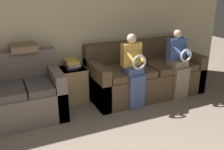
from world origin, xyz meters
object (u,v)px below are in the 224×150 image
object	(u,v)px
couch_main	(144,76)
child_left_seated	(134,69)
couch_side	(12,97)
child_right_seated	(179,62)
throw_pillow	(24,47)
side_shelf	(73,84)
book_stack	(72,64)

from	to	relation	value
couch_main	child_left_seated	world-z (taller)	child_left_seated
couch_main	couch_side	distance (m)	2.35
child_left_seated	child_right_seated	distance (m)	0.92
child_right_seated	child_left_seated	bearing A→B (deg)	-179.98
couch_side	child_left_seated	world-z (taller)	child_left_seated
couch_side	child_left_seated	size ratio (longest dim) A/B	1.22
couch_side	throw_pillow	xyz separation A→B (m)	(0.28, 0.29, 0.69)
child_left_seated	couch_main	bearing A→B (deg)	41.44
child_left_seated	side_shelf	world-z (taller)	child_left_seated
couch_side	throw_pillow	distance (m)	0.80
child_left_seated	throw_pillow	world-z (taller)	child_left_seated
couch_main	child_right_seated	world-z (taller)	child_right_seated
child_left_seated	child_right_seated	xyz separation A→B (m)	(0.92, 0.00, -0.00)
child_left_seated	throw_pillow	bearing A→B (deg)	157.02
side_shelf	throw_pillow	bearing A→B (deg)	175.14
book_stack	throw_pillow	world-z (taller)	throw_pillow
child_right_seated	throw_pillow	distance (m)	2.64
child_left_seated	child_right_seated	size ratio (longest dim) A/B	1.00
book_stack	child_right_seated	bearing A→B (deg)	-18.90
child_left_seated	book_stack	world-z (taller)	child_left_seated
couch_main	book_stack	size ratio (longest dim) A/B	6.68
child_right_seated	side_shelf	distance (m)	1.92
couch_side	throw_pillow	bearing A→B (deg)	45.80
couch_main	book_stack	bearing A→B (deg)	171.15
couch_main	throw_pillow	world-z (taller)	throw_pillow
child_right_seated	book_stack	bearing A→B (deg)	161.10
child_left_seated	throw_pillow	distance (m)	1.78
couch_main	book_stack	distance (m)	1.39
child_right_seated	throw_pillow	xyz separation A→B (m)	(-2.53, 0.68, 0.37)
book_stack	side_shelf	bearing A→B (deg)	75.30
child_left_seated	side_shelf	xyz separation A→B (m)	(-0.87, 0.62, -0.36)
couch_side	side_shelf	world-z (taller)	couch_side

